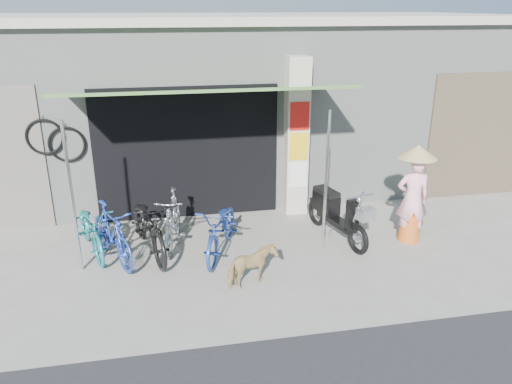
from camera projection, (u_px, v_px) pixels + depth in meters
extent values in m
plane|color=gray|center=(281.00, 275.00, 7.58)|extent=(80.00, 80.00, 0.00)
cube|color=#989D96|center=(231.00, 101.00, 11.65)|extent=(12.00, 5.00, 3.50)
cube|color=beige|center=(230.00, 18.00, 11.01)|extent=(12.30, 5.30, 0.16)
cube|color=black|center=(187.00, 154.00, 9.30)|extent=(3.40, 0.06, 2.50)
cube|color=black|center=(189.00, 189.00, 9.55)|extent=(3.06, 0.04, 1.10)
torus|color=black|center=(67.00, 144.00, 8.78)|extent=(0.65, 0.05, 0.65)
cylinder|color=silver|center=(65.00, 126.00, 8.69)|extent=(0.02, 0.02, 0.12)
torus|color=black|center=(45.00, 137.00, 8.67)|extent=(0.65, 0.05, 0.65)
cylinder|color=silver|center=(42.00, 119.00, 8.57)|extent=(0.02, 0.02, 0.12)
cube|color=beige|center=(296.00, 137.00, 9.45)|extent=(0.42, 0.42, 3.00)
cube|color=red|center=(300.00, 116.00, 9.09)|extent=(0.36, 0.02, 0.52)
cube|color=yellow|center=(299.00, 146.00, 9.29)|extent=(0.36, 0.02, 0.52)
cube|color=white|center=(298.00, 175.00, 9.49)|extent=(0.36, 0.02, 0.50)
cube|color=#3D652D|center=(206.00, 91.00, 8.04)|extent=(4.60, 1.88, 0.35)
cylinder|color=silver|center=(72.00, 199.00, 7.32)|extent=(0.05, 0.05, 2.36)
cylinder|color=silver|center=(326.00, 182.00, 8.01)|extent=(0.05, 0.05, 2.36)
cube|color=brown|center=(486.00, 136.00, 10.39)|extent=(2.60, 0.06, 2.60)
imported|color=teal|center=(91.00, 229.00, 8.13)|extent=(1.06, 1.73, 0.86)
imported|color=#203994|center=(112.00, 234.00, 7.86)|extent=(1.07, 1.62, 0.95)
imported|color=black|center=(149.00, 226.00, 8.09)|extent=(1.13, 1.99, 0.99)
imported|color=silver|center=(173.00, 219.00, 8.38)|extent=(0.72, 1.65, 0.96)
imported|color=navy|center=(222.00, 229.00, 8.08)|extent=(1.17, 1.81, 0.90)
imported|color=tan|center=(252.00, 266.00, 7.20)|extent=(0.81, 0.59, 0.62)
torus|color=black|center=(358.00, 239.00, 8.15)|extent=(0.22, 0.53, 0.52)
torus|color=black|center=(317.00, 212.00, 9.23)|extent=(0.22, 0.53, 0.52)
cube|color=black|center=(336.00, 221.00, 8.67)|extent=(0.44, 0.96, 0.10)
cube|color=black|center=(326.00, 203.00, 8.88)|extent=(0.38, 0.59, 0.33)
cube|color=black|center=(327.00, 192.00, 8.81)|extent=(0.36, 0.58, 0.09)
cube|color=black|center=(352.00, 215.00, 8.20)|extent=(0.23, 0.15, 0.55)
cylinder|color=silver|center=(360.00, 196.00, 7.92)|extent=(0.50, 0.16, 0.03)
cube|color=silver|center=(366.00, 214.00, 7.85)|extent=(0.30, 0.25, 0.20)
imported|color=#FDAAB8|center=(413.00, 199.00, 8.47)|extent=(0.61, 0.45, 1.53)
cone|color=#C8561C|center=(409.00, 227.00, 8.66)|extent=(0.38, 0.38, 0.46)
cone|color=tan|center=(418.00, 151.00, 8.18)|extent=(0.64, 0.64, 0.22)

